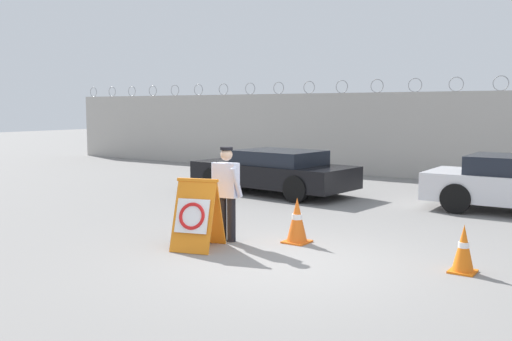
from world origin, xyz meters
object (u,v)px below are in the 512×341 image
at_px(security_guard, 227,190).
at_px(parked_car_front_coupe, 274,171).
at_px(barricade_sign, 197,214).
at_px(traffic_cone_mid, 464,249).
at_px(traffic_cone_far, 297,220).

relative_size(security_guard, parked_car_front_coupe, 0.35).
bearing_deg(barricade_sign, traffic_cone_mid, -1.89).
bearing_deg(traffic_cone_far, traffic_cone_mid, -4.66).
bearing_deg(parked_car_front_coupe, security_guard, 119.51).
bearing_deg(parked_car_front_coupe, barricade_sign, 116.17).
distance_m(barricade_sign, security_guard, 0.78).
xyz_separation_m(barricade_sign, traffic_cone_far, (1.16, 1.30, -0.19)).
bearing_deg(traffic_cone_mid, barricade_sign, -165.11).
height_order(barricade_sign, traffic_cone_far, barricade_sign).
height_order(traffic_cone_far, parked_car_front_coupe, parked_car_front_coupe).
xyz_separation_m(traffic_cone_mid, traffic_cone_far, (-2.86, 0.23, 0.05)).
bearing_deg(barricade_sign, parked_car_front_coupe, 93.90).
bearing_deg(security_guard, traffic_cone_mid, -2.95).
distance_m(security_guard, traffic_cone_far, 1.33).
relative_size(traffic_cone_mid, parked_car_front_coupe, 0.15).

